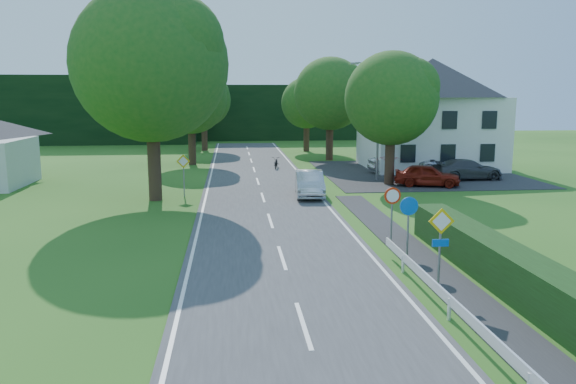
{
  "coord_description": "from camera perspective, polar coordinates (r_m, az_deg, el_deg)",
  "views": [
    {
      "loc": [
        -1.76,
        -7.42,
        5.85
      ],
      "look_at": [
        0.71,
        16.81,
        1.59
      ],
      "focal_mm": 35.0,
      "sensor_mm": 36.0,
      "label": 1
    }
  ],
  "objects": [
    {
      "name": "sign_speed_limit",
      "position": [
        21.66,
        10.54,
        -1.11
      ],
      "size": [
        0.64,
        0.11,
        2.37
      ],
      "color": "gray",
      "rests_on": "ground"
    },
    {
      "name": "tree_right_back",
      "position": [
        57.98,
        1.89,
        7.87
      ],
      "size": [
        6.2,
        6.2,
        7.56
      ],
      "primitive_type": null,
      "color": "#1B5319",
      "rests_on": "ground"
    },
    {
      "name": "tree_left_far",
      "position": [
        47.55,
        -9.82,
        7.9
      ],
      "size": [
        7.0,
        7.0,
        8.58
      ],
      "primitive_type": null,
      "color": "#1B5319",
      "rests_on": "ground"
    },
    {
      "name": "line_edge_right",
      "position": [
        28.47,
        4.45,
        -1.87
      ],
      "size": [
        0.12,
        80.0,
        0.01
      ],
      "primitive_type": "cube",
      "color": "white",
      "rests_on": "road"
    },
    {
      "name": "parked_car_silver_b",
      "position": [
        43.59,
        15.72,
        2.78
      ],
      "size": [
        4.86,
        2.31,
        1.34
      ],
      "primitive_type": "imported",
      "rotation": [
        0.0,
        0.0,
        1.59
      ],
      "color": "silver",
      "rests_on": "parking_pad"
    },
    {
      "name": "parked_car_silver_a",
      "position": [
        42.7,
        11.1,
        2.87
      ],
      "size": [
        4.38,
        1.78,
        1.41
      ],
      "primitive_type": "imported",
      "rotation": [
        0.0,
        0.0,
        1.64
      ],
      "color": "#A7A6AA",
      "rests_on": "parking_pad"
    },
    {
      "name": "house_white",
      "position": [
        46.21,
        14.26,
        7.83
      ],
      "size": [
        10.6,
        8.4,
        8.6
      ],
      "color": "silver",
      "rests_on": "ground"
    },
    {
      "name": "tree_left_back",
      "position": [
        59.51,
        -8.54,
        8.06
      ],
      "size": [
        6.6,
        6.6,
        8.07
      ],
      "primitive_type": null,
      "color": "#1B5319",
      "rests_on": "ground"
    },
    {
      "name": "sign_priority_left",
      "position": [
        32.77,
        -10.58,
        2.51
      ],
      "size": [
        0.78,
        0.09,
        2.44
      ],
      "color": "gray",
      "rests_on": "ground"
    },
    {
      "name": "sign_priority_right",
      "position": [
        17.03,
        15.25,
        -4.19
      ],
      "size": [
        0.78,
        0.09,
        2.59
      ],
      "color": "gray",
      "rests_on": "ground"
    },
    {
      "name": "parasol",
      "position": [
        38.74,
        10.21,
        2.43
      ],
      "size": [
        1.9,
        1.93,
        1.73
      ],
      "primitive_type": "imported",
      "rotation": [
        0.0,
        0.0,
        0.01
      ],
      "color": "red",
      "rests_on": "parking_pad"
    },
    {
      "name": "line_centre",
      "position": [
        28.08,
        -2.1,
        -2.01
      ],
      "size": [
        0.12,
        80.0,
        0.01
      ],
      "primitive_type": null,
      "color": "white",
      "rests_on": "road"
    },
    {
      "name": "tree_right_far",
      "position": [
        50.2,
        4.28,
        8.4
      ],
      "size": [
        7.4,
        7.4,
        9.09
      ],
      "primitive_type": null,
      "color": "#1B5319",
      "rests_on": "ground"
    },
    {
      "name": "treeline_left",
      "position": [
        74.23,
        -26.76,
        7.44
      ],
      "size": [
        44.0,
        6.0,
        8.0
      ],
      "primitive_type": "cube",
      "color": "black",
      "rests_on": "ground"
    },
    {
      "name": "motorcycle",
      "position": [
        44.58,
        -1.2,
        3.04
      ],
      "size": [
        0.91,
        1.86,
        0.93
      ],
      "primitive_type": "imported",
      "rotation": [
        0.0,
        0.0,
        -0.17
      ],
      "color": "black",
      "rests_on": "road"
    },
    {
      "name": "tree_right_mid",
      "position": [
        36.91,
        10.41,
        7.34
      ],
      "size": [
        7.0,
        7.0,
        8.58
      ],
      "primitive_type": null,
      "color": "#1B5319",
      "rests_on": "ground"
    },
    {
      "name": "road",
      "position": [
        28.08,
        -2.1,
        -2.06
      ],
      "size": [
        7.0,
        80.0,
        0.04
      ],
      "primitive_type": "cube",
      "color": "#3C3C3E",
      "rests_on": "ground"
    },
    {
      "name": "parked_car_red",
      "position": [
        36.92,
        13.95,
        1.67
      ],
      "size": [
        4.42,
        2.74,
        1.4
      ],
      "primitive_type": "imported",
      "rotation": [
        0.0,
        0.0,
        1.29
      ],
      "color": "maroon",
      "rests_on": "parking_pad"
    },
    {
      "name": "treeline_right",
      "position": [
        74.1,
        1.77,
        8.1
      ],
      "size": [
        30.0,
        5.0,
        7.0
      ],
      "primitive_type": "cube",
      "color": "black",
      "rests_on": "ground"
    },
    {
      "name": "parking_pad",
      "position": [
        43.09,
        12.87,
        1.9
      ],
      "size": [
        14.0,
        16.0,
        0.04
      ],
      "primitive_type": "cube",
      "color": "#272729",
      "rests_on": "ground"
    },
    {
      "name": "streetlight",
      "position": [
        38.71,
        8.97,
        7.75
      ],
      "size": [
        2.03,
        0.18,
        8.0
      ],
      "color": "gray",
      "rests_on": "ground"
    },
    {
      "name": "parked_car_grey",
      "position": [
        40.57,
        17.77,
        2.21
      ],
      "size": [
        4.93,
        2.29,
        1.39
      ],
      "primitive_type": "imported",
      "rotation": [
        0.0,
        0.0,
        1.64
      ],
      "color": "#414246",
      "rests_on": "parking_pad"
    },
    {
      "name": "line_edge_left",
      "position": [
        28.06,
        -8.74,
        -2.13
      ],
      "size": [
        0.12,
        80.0,
        0.01
      ],
      "primitive_type": "cube",
      "color": "white",
      "rests_on": "road"
    },
    {
      "name": "moving_car",
      "position": [
        32.33,
        2.18,
        0.88
      ],
      "size": [
        1.88,
        4.54,
        1.46
      ],
      "primitive_type": "imported",
      "rotation": [
        0.0,
        0.0,
        -0.08
      ],
      "color": "silver",
      "rests_on": "road"
    },
    {
      "name": "tree_main",
      "position": [
        31.7,
        -13.7,
        9.59
      ],
      "size": [
        9.4,
        9.4,
        11.64
      ],
      "primitive_type": null,
      "color": "#1B5319",
      "rests_on": "ground"
    },
    {
      "name": "sign_roundabout",
      "position": [
        19.82,
        12.14,
        -2.47
      ],
      "size": [
        0.64,
        0.08,
        2.37
      ],
      "color": "gray",
      "rests_on": "ground"
    }
  ]
}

